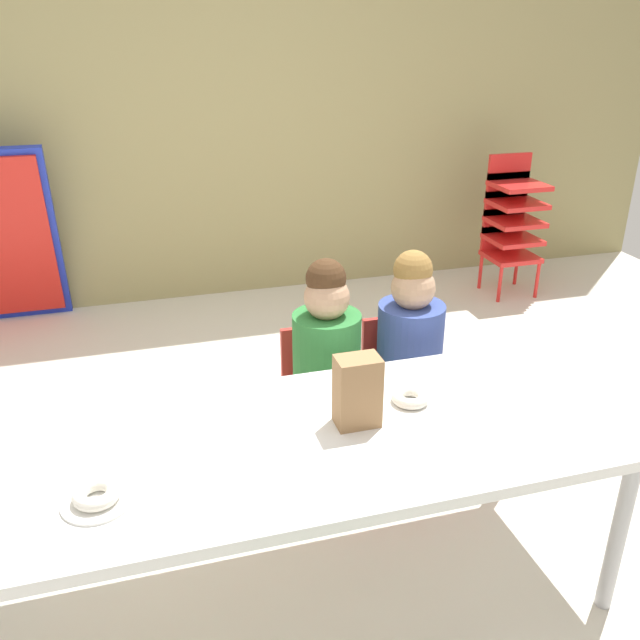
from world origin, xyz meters
The scene contains 10 objects.
ground_plane centered at (0.00, 0.00, -0.01)m, with size 6.64×4.40×0.02m.
back_wall centered at (0.00, 2.20, 1.34)m, with size 6.64×0.10×2.68m, color tan.
craft_table centered at (-0.06, -0.56, 0.55)m, with size 1.96×0.74×0.60m.
seated_child_near_camera centered at (0.19, 0.04, 0.55)m, with size 0.32×0.32×0.92m.
seated_child_middle_seat centered at (0.53, 0.04, 0.55)m, with size 0.32×0.32×0.92m.
kid_chair_red_stack centered at (1.95, 1.65, 0.52)m, with size 0.32×0.30×0.92m.
paper_bag_brown centered at (0.11, -0.53, 0.71)m, with size 0.13×0.09×0.22m, color #9E754C.
paper_plate_near_edge centered at (-0.63, -0.70, 0.61)m, with size 0.18×0.18×0.01m, color white.
donut_powdered_on_plate centered at (-0.63, -0.70, 0.63)m, with size 0.12×0.12×0.04m, color white.
donut_powdered_loose centered at (0.31, -0.47, 0.62)m, with size 0.12×0.12×0.04m, color white.
Camera 1 is at (-0.47, -2.14, 1.71)m, focal length 37.60 mm.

